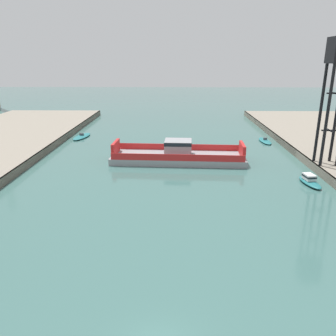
{
  "coord_description": "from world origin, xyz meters",
  "views": [
    {
      "loc": [
        0.93,
        -15.53,
        16.76
      ],
      "look_at": [
        0.0,
        29.85,
        2.0
      ],
      "focal_mm": 35.9,
      "sensor_mm": 36.0,
      "label": 1
    }
  ],
  "objects_px": {
    "chain_ferry": "(178,155)",
    "moored_boat_near_left": "(265,141)",
    "moored_boat_mid_left": "(310,181)",
    "moored_boat_mid_right": "(82,136)"
  },
  "relations": [
    {
      "from": "moored_boat_near_left",
      "to": "moored_boat_mid_left",
      "type": "distance_m",
      "value": 25.32
    },
    {
      "from": "chain_ferry",
      "to": "moored_boat_mid_left",
      "type": "xyz_separation_m",
      "value": [
        18.42,
        -10.68,
        -0.61
      ]
    },
    {
      "from": "chain_ferry",
      "to": "moored_boat_mid_left",
      "type": "height_order",
      "value": "chain_ferry"
    },
    {
      "from": "chain_ferry",
      "to": "moored_boat_mid_left",
      "type": "distance_m",
      "value": 21.3
    },
    {
      "from": "chain_ferry",
      "to": "moored_boat_mid_right",
      "type": "height_order",
      "value": "chain_ferry"
    },
    {
      "from": "moored_boat_mid_right",
      "to": "moored_boat_near_left",
      "type": "bearing_deg",
      "value": -4.82
    },
    {
      "from": "chain_ferry",
      "to": "moored_boat_near_left",
      "type": "height_order",
      "value": "chain_ferry"
    },
    {
      "from": "moored_boat_mid_left",
      "to": "moored_boat_mid_right",
      "type": "bearing_deg",
      "value": 144.26
    },
    {
      "from": "chain_ferry",
      "to": "moored_boat_mid_left",
      "type": "bearing_deg",
      "value": -30.11
    },
    {
      "from": "moored_boat_near_left",
      "to": "moored_boat_mid_left",
      "type": "xyz_separation_m",
      "value": [
        -0.18,
        -25.32,
        0.28
      ]
    }
  ]
}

